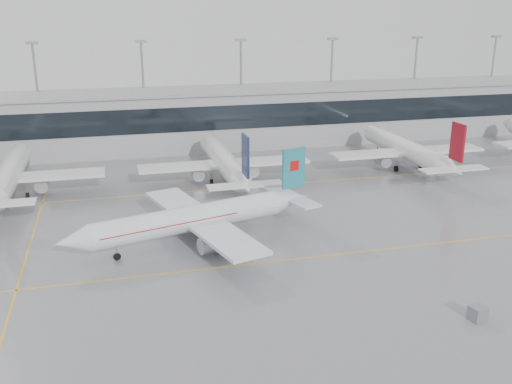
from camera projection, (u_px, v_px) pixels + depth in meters
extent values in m
plane|color=gray|center=(281.00, 261.00, 68.91)|extent=(320.00, 320.00, 0.00)
cube|color=gold|center=(281.00, 261.00, 68.91)|extent=(120.00, 0.25, 0.01)
cube|color=gold|center=(229.00, 188.00, 96.53)|extent=(120.00, 0.25, 0.01)
cube|color=gold|center=(32.00, 239.00, 75.55)|extent=(0.25, 60.00, 0.01)
cube|color=#949497|center=(198.00, 119.00, 124.15)|extent=(180.00, 15.00, 12.00)
cube|color=black|center=(204.00, 119.00, 116.74)|extent=(180.00, 0.20, 5.00)
cube|color=gray|center=(198.00, 91.00, 122.24)|extent=(182.00, 16.00, 0.40)
cylinder|color=gray|center=(38.00, 98.00, 120.25)|extent=(0.50, 0.50, 22.00)
cube|color=gray|center=(32.00, 43.00, 116.77)|extent=(2.40, 1.00, 0.60)
cylinder|color=gray|center=(144.00, 94.00, 125.51)|extent=(0.50, 0.50, 22.00)
cube|color=gray|center=(141.00, 41.00, 122.03)|extent=(2.40, 1.00, 0.60)
cylinder|color=gray|center=(241.00, 91.00, 130.77)|extent=(0.50, 0.50, 22.00)
cube|color=gray|center=(241.00, 40.00, 127.28)|extent=(2.40, 1.00, 0.60)
cylinder|color=gray|center=(331.00, 88.00, 136.02)|extent=(0.50, 0.50, 22.00)
cube|color=gray|center=(333.00, 39.00, 132.54)|extent=(2.40, 1.00, 0.60)
cylinder|color=gray|center=(414.00, 85.00, 141.28)|extent=(0.50, 0.50, 22.00)
cube|color=gray|center=(418.00, 38.00, 137.80)|extent=(2.40, 1.00, 0.60)
cylinder|color=gray|center=(491.00, 82.00, 146.54)|extent=(0.50, 0.50, 22.00)
cube|color=gray|center=(496.00, 36.00, 143.06)|extent=(2.40, 1.00, 0.60)
cylinder|color=silver|center=(190.00, 219.00, 72.69)|extent=(25.31, 10.08, 3.33)
cone|color=silver|center=(73.00, 241.00, 65.65)|extent=(4.75, 4.29, 3.33)
cone|color=silver|center=(291.00, 199.00, 80.11)|extent=(6.29, 4.72, 3.33)
cube|color=silver|center=(200.00, 220.00, 73.53)|extent=(12.26, 27.79, 0.45)
cube|color=silver|center=(292.00, 197.00, 80.12)|extent=(5.56, 10.93, 0.25)
cube|color=teal|center=(294.00, 168.00, 78.92)|extent=(3.56, 1.31, 5.67)
cylinder|color=#9E9DA5|center=(214.00, 244.00, 69.81)|extent=(4.03, 3.00, 2.10)
cylinder|color=#9E9DA5|center=(182.00, 220.00, 77.70)|extent=(4.03, 3.00, 2.10)
cylinder|color=gray|center=(117.00, 251.00, 68.78)|extent=(0.20, 0.20, 1.41)
cylinder|color=black|center=(117.00, 257.00, 68.99)|extent=(0.95, 0.53, 0.90)
cylinder|color=gray|center=(217.00, 238.00, 72.45)|extent=(0.24, 0.24, 1.41)
cylinder|color=black|center=(217.00, 243.00, 72.67)|extent=(1.18, 0.73, 1.10)
cylinder|color=gray|center=(199.00, 225.00, 76.72)|extent=(0.24, 0.24, 1.41)
cylinder|color=black|center=(200.00, 230.00, 76.94)|extent=(1.18, 0.73, 1.10)
cube|color=#B70F0F|center=(294.00, 165.00, 78.81)|extent=(1.47, 0.81, 1.40)
cube|color=#B70F0F|center=(168.00, 221.00, 71.19)|extent=(18.24, 8.11, 0.12)
cylinder|color=silver|center=(10.00, 173.00, 91.60)|extent=(3.59, 27.36, 3.59)
cone|color=silver|center=(22.00, 151.00, 106.04)|extent=(3.59, 4.00, 3.59)
cube|color=silver|center=(9.00, 178.00, 90.35)|extent=(29.64, 5.00, 0.45)
cylinder|color=#9E9DA5|center=(42.00, 184.00, 92.42)|extent=(2.10, 3.60, 2.10)
cylinder|color=gray|center=(20.00, 171.00, 102.23)|extent=(0.20, 0.20, 1.56)
cylinder|color=black|center=(21.00, 175.00, 102.47)|extent=(0.30, 0.90, 0.90)
cylinder|color=gray|center=(27.00, 191.00, 90.69)|extent=(0.24, 0.24, 1.56)
cylinder|color=black|center=(28.00, 196.00, 90.93)|extent=(0.45, 1.10, 1.10)
cylinder|color=silver|center=(223.00, 159.00, 99.97)|extent=(3.59, 27.36, 3.59)
cone|color=silver|center=(208.00, 140.00, 114.41)|extent=(3.59, 4.00, 3.59)
cone|color=silver|center=(245.00, 187.00, 84.79)|extent=(3.59, 5.60, 3.59)
cube|color=silver|center=(225.00, 164.00, 98.71)|extent=(29.64, 5.00, 0.45)
cube|color=silver|center=(245.00, 185.00, 84.52)|extent=(11.40, 2.80, 0.25)
cube|color=#111C43|center=(245.00, 156.00, 82.93)|extent=(0.35, 3.60, 6.12)
cylinder|color=#9E9DA5|center=(197.00, 173.00, 98.49)|extent=(2.10, 3.60, 2.10)
cylinder|color=#9E9DA5|center=(251.00, 170.00, 100.78)|extent=(2.10, 3.60, 2.10)
cylinder|color=gray|center=(212.00, 159.00, 110.60)|extent=(0.20, 0.20, 1.56)
cylinder|color=black|center=(213.00, 163.00, 110.84)|extent=(0.30, 0.90, 0.90)
cylinder|color=gray|center=(211.00, 178.00, 97.81)|extent=(0.24, 0.24, 1.56)
cylinder|color=black|center=(212.00, 182.00, 98.05)|extent=(0.45, 1.10, 1.10)
cylinder|color=gray|center=(241.00, 176.00, 99.05)|extent=(0.24, 0.24, 1.56)
cylinder|color=black|center=(241.00, 180.00, 99.29)|extent=(0.45, 1.10, 1.10)
cylinder|color=silver|center=(404.00, 148.00, 108.33)|extent=(3.59, 27.36, 3.59)
cone|color=silver|center=(368.00, 131.00, 122.77)|extent=(3.59, 4.00, 3.59)
cone|color=silver|center=(453.00, 171.00, 93.16)|extent=(3.59, 5.60, 3.59)
cube|color=silver|center=(407.00, 152.00, 107.08)|extent=(29.64, 5.00, 0.45)
cube|color=silver|center=(454.00, 169.00, 92.88)|extent=(11.40, 2.80, 0.25)
cube|color=maroon|center=(458.00, 142.00, 91.29)|extent=(0.35, 3.60, 6.12)
cylinder|color=#9E9DA5|center=(382.00, 160.00, 106.85)|extent=(2.10, 3.60, 2.10)
cylinder|color=#9E9DA5|center=(428.00, 157.00, 109.15)|extent=(2.10, 3.60, 2.10)
cylinder|color=gray|center=(378.00, 148.00, 118.96)|extent=(0.20, 0.20, 1.56)
cylinder|color=black|center=(377.00, 152.00, 119.20)|extent=(0.30, 0.90, 0.90)
cylinder|color=gray|center=(396.00, 165.00, 106.17)|extent=(0.24, 0.24, 1.56)
cylinder|color=black|center=(396.00, 169.00, 106.41)|extent=(0.45, 1.10, 1.10)
cylinder|color=gray|center=(421.00, 163.00, 107.42)|extent=(0.24, 0.24, 1.56)
cylinder|color=black|center=(421.00, 167.00, 107.66)|extent=(0.45, 1.10, 1.10)
cone|color=silver|center=(508.00, 123.00, 131.14)|extent=(3.59, 4.00, 3.59)
cube|color=slate|center=(477.00, 313.00, 55.63)|extent=(1.76, 1.67, 1.50)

